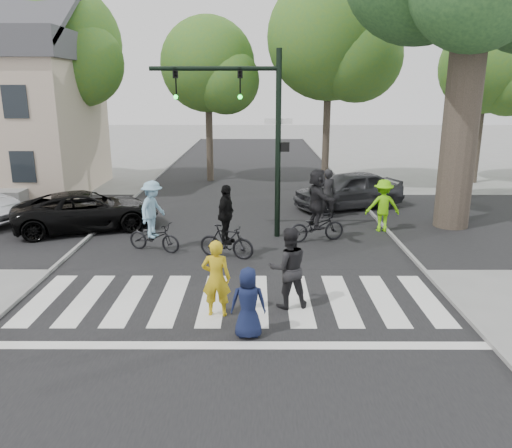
{
  "coord_description": "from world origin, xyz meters",
  "views": [
    {
      "loc": [
        0.53,
        -9.87,
        4.79
      ],
      "look_at": [
        0.5,
        3.0,
        1.3
      ],
      "focal_mm": 35.0,
      "sensor_mm": 36.0,
      "label": 1
    }
  ],
  "objects_px": {
    "traffic_signal": "(252,118)",
    "pedestrian_adult": "(288,268)",
    "car_grey": "(349,190)",
    "pedestrian_woman": "(216,278)",
    "cyclist_left": "(153,221)",
    "cyclist_mid": "(226,229)",
    "cyclist_right": "(317,210)",
    "car_suv": "(87,211)",
    "pedestrian_child": "(248,303)"
  },
  "relations": [
    {
      "from": "cyclist_mid",
      "to": "car_grey",
      "type": "xyz_separation_m",
      "value": [
        4.66,
        6.31,
        -0.12
      ]
    },
    {
      "from": "pedestrian_adult",
      "to": "car_suv",
      "type": "bearing_deg",
      "value": -54.23
    },
    {
      "from": "cyclist_mid",
      "to": "cyclist_left",
      "type": "bearing_deg",
      "value": 164.21
    },
    {
      "from": "pedestrian_adult",
      "to": "cyclist_mid",
      "type": "xyz_separation_m",
      "value": [
        -1.59,
        3.38,
        -0.04
      ]
    },
    {
      "from": "cyclist_left",
      "to": "car_suv",
      "type": "relative_size",
      "value": 0.45
    },
    {
      "from": "car_suv",
      "to": "traffic_signal",
      "type": "bearing_deg",
      "value": -119.02
    },
    {
      "from": "cyclist_left",
      "to": "cyclist_mid",
      "type": "bearing_deg",
      "value": -15.79
    },
    {
      "from": "pedestrian_child",
      "to": "pedestrian_adult",
      "type": "xyz_separation_m",
      "value": [
        0.87,
        1.43,
        0.21
      ]
    },
    {
      "from": "pedestrian_adult",
      "to": "car_grey",
      "type": "bearing_deg",
      "value": -117.77
    },
    {
      "from": "cyclist_mid",
      "to": "traffic_signal",
      "type": "bearing_deg",
      "value": 71.95
    },
    {
      "from": "pedestrian_woman",
      "to": "cyclist_left",
      "type": "relative_size",
      "value": 0.79
    },
    {
      "from": "pedestrian_adult",
      "to": "car_grey",
      "type": "xyz_separation_m",
      "value": [
        3.07,
        9.68,
        -0.16
      ]
    },
    {
      "from": "pedestrian_adult",
      "to": "cyclist_right",
      "type": "height_order",
      "value": "cyclist_right"
    },
    {
      "from": "pedestrian_child",
      "to": "cyclist_left",
      "type": "height_order",
      "value": "cyclist_left"
    },
    {
      "from": "pedestrian_woman",
      "to": "car_grey",
      "type": "bearing_deg",
      "value": -110.85
    },
    {
      "from": "pedestrian_woman",
      "to": "cyclist_left",
      "type": "distance_m",
      "value": 5.0
    },
    {
      "from": "traffic_signal",
      "to": "car_grey",
      "type": "relative_size",
      "value": 1.32
    },
    {
      "from": "traffic_signal",
      "to": "car_grey",
      "type": "bearing_deg",
      "value": 46.13
    },
    {
      "from": "car_grey",
      "to": "car_suv",
      "type": "bearing_deg",
      "value": -92.05
    },
    {
      "from": "cyclist_left",
      "to": "car_grey",
      "type": "xyz_separation_m",
      "value": [
        6.9,
        5.67,
        -0.17
      ]
    },
    {
      "from": "traffic_signal",
      "to": "cyclist_left",
      "type": "relative_size",
      "value": 2.76
    },
    {
      "from": "traffic_signal",
      "to": "pedestrian_adult",
      "type": "distance_m",
      "value": 6.38
    },
    {
      "from": "pedestrian_child",
      "to": "car_grey",
      "type": "distance_m",
      "value": 11.79
    },
    {
      "from": "pedestrian_woman",
      "to": "car_grey",
      "type": "distance_m",
      "value": 11.16
    },
    {
      "from": "pedestrian_adult",
      "to": "car_grey",
      "type": "height_order",
      "value": "pedestrian_adult"
    },
    {
      "from": "pedestrian_adult",
      "to": "cyclist_left",
      "type": "xyz_separation_m",
      "value": [
        -3.83,
        4.01,
        0.01
      ]
    },
    {
      "from": "cyclist_left",
      "to": "pedestrian_woman",
      "type": "bearing_deg",
      "value": -63.27
    },
    {
      "from": "cyclist_mid",
      "to": "cyclist_right",
      "type": "xyz_separation_m",
      "value": [
        2.81,
        1.67,
        0.17
      ]
    },
    {
      "from": "cyclist_mid",
      "to": "cyclist_right",
      "type": "height_order",
      "value": "cyclist_right"
    },
    {
      "from": "cyclist_right",
      "to": "car_grey",
      "type": "relative_size",
      "value": 0.52
    },
    {
      "from": "pedestrian_child",
      "to": "cyclist_left",
      "type": "bearing_deg",
      "value": -63.09
    },
    {
      "from": "pedestrian_woman",
      "to": "cyclist_right",
      "type": "xyz_separation_m",
      "value": [
        2.79,
        5.5,
        0.2
      ]
    },
    {
      "from": "pedestrian_woman",
      "to": "cyclist_mid",
      "type": "height_order",
      "value": "cyclist_mid"
    },
    {
      "from": "cyclist_left",
      "to": "cyclist_right",
      "type": "distance_m",
      "value": 5.15
    },
    {
      "from": "traffic_signal",
      "to": "pedestrian_adult",
      "type": "xyz_separation_m",
      "value": [
        0.87,
        -5.58,
        -2.97
      ]
    },
    {
      "from": "traffic_signal",
      "to": "pedestrian_woman",
      "type": "xyz_separation_m",
      "value": [
        -0.7,
        -6.04,
        -3.04
      ]
    },
    {
      "from": "pedestrian_woman",
      "to": "pedestrian_child",
      "type": "xyz_separation_m",
      "value": [
        0.7,
        -0.97,
        -0.13
      ]
    },
    {
      "from": "pedestrian_adult",
      "to": "pedestrian_woman",
      "type": "bearing_deg",
      "value": 6.06
    },
    {
      "from": "traffic_signal",
      "to": "car_suv",
      "type": "xyz_separation_m",
      "value": [
        -5.78,
        0.86,
        -3.22
      ]
    },
    {
      "from": "cyclist_left",
      "to": "cyclist_mid",
      "type": "distance_m",
      "value": 2.32
    },
    {
      "from": "traffic_signal",
      "to": "pedestrian_woman",
      "type": "relative_size",
      "value": 3.49
    },
    {
      "from": "cyclist_right",
      "to": "pedestrian_adult",
      "type": "bearing_deg",
      "value": -103.59
    },
    {
      "from": "car_suv",
      "to": "car_grey",
      "type": "distance_m",
      "value": 10.25
    },
    {
      "from": "car_grey",
      "to": "traffic_signal",
      "type": "bearing_deg",
      "value": -64.38
    },
    {
      "from": "pedestrian_woman",
      "to": "car_suv",
      "type": "distance_m",
      "value": 8.56
    },
    {
      "from": "pedestrian_adult",
      "to": "cyclist_mid",
      "type": "height_order",
      "value": "cyclist_mid"
    },
    {
      "from": "car_suv",
      "to": "pedestrian_woman",
      "type": "bearing_deg",
      "value": -164.22
    },
    {
      "from": "traffic_signal",
      "to": "cyclist_left",
      "type": "bearing_deg",
      "value": -152.04
    },
    {
      "from": "car_suv",
      "to": "car_grey",
      "type": "xyz_separation_m",
      "value": [
        9.72,
        3.25,
        0.1
      ]
    },
    {
      "from": "traffic_signal",
      "to": "cyclist_mid",
      "type": "relative_size",
      "value": 2.76
    }
  ]
}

